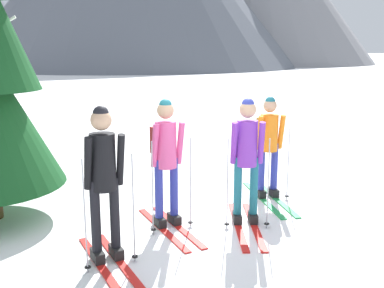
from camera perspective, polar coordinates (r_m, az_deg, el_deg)
The scene contains 5 objects.
ground_plane at distance 6.20m, azimuth 0.25°, elevation -10.31°, with size 400.00×400.00×0.00m, color white.
skier_in_black at distance 4.97m, azimuth -11.36°, elevation -3.91°, with size 0.61×1.59×1.78m.
skier_in_pink at distance 5.88m, azimuth -3.40°, elevation -1.49°, with size 0.61×1.61×1.74m.
skier_in_purple at distance 6.00m, azimuth 7.03°, elevation -1.31°, with size 0.93×1.67×1.74m.
skier_in_orange at distance 7.15m, azimuth 9.81°, elevation 0.22°, with size 0.69×1.80×1.64m.
Camera 1 is at (-2.31, -5.24, 2.36)m, focal length 41.43 mm.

